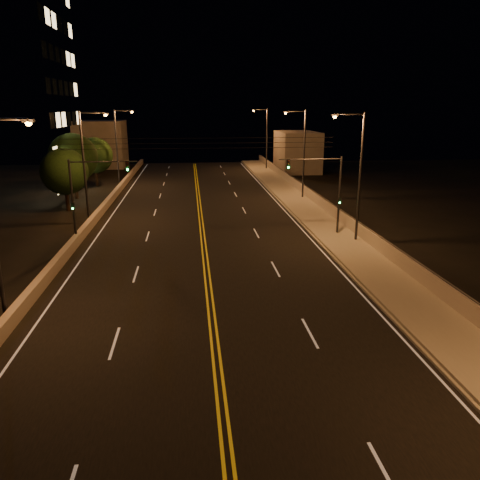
{
  "coord_description": "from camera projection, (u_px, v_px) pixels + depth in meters",
  "views": [
    {
      "loc": [
        -0.88,
        -8.97,
        10.29
      ],
      "look_at": [
        2.0,
        18.0,
        2.5
      ],
      "focal_mm": 35.0,
      "sensor_mm": 36.0,
      "label": 1
    }
  ],
  "objects": [
    {
      "name": "overhead_wires",
      "position": [
        200.0,
        143.0,
        37.65
      ],
      "size": [
        22.0,
        0.03,
        0.83
      ],
      "color": "black"
    },
    {
      "name": "traffic_signal_right",
      "position": [
        328.0,
        187.0,
        37.24
      ],
      "size": [
        5.11,
        0.31,
        6.49
      ],
      "color": "#2D2D33",
      "rests_on": "ground"
    },
    {
      "name": "distant_building_left",
      "position": [
        101.0,
        144.0,
        80.79
      ],
      "size": [
        8.0,
        8.0,
        7.87
      ],
      "primitive_type": "cube",
      "color": "gray",
      "rests_on": "ground"
    },
    {
      "name": "parapet_rail",
      "position": [
        391.0,
        244.0,
        31.52
      ],
      "size": [
        0.06,
        120.0,
        0.06
      ],
      "primitive_type": "cylinder",
      "rotation": [
        1.57,
        0.0,
        0.0
      ],
      "color": "black",
      "rests_on": "parapet_wall"
    },
    {
      "name": "tree_0",
      "position": [
        64.0,
        172.0,
        46.64
      ],
      "size": [
        4.65,
        4.65,
        6.31
      ],
      "color": "black",
      "rests_on": "ground"
    },
    {
      "name": "parapet_wall",
      "position": [
        390.0,
        251.0,
        31.67
      ],
      "size": [
        0.3,
        120.0,
        1.0
      ],
      "primitive_type": "cube",
      "color": "#AC9F8F",
      "rests_on": "sidewalk"
    },
    {
      "name": "streetlight_6",
      "position": [
        119.0,
        143.0,
        60.24
      ],
      "size": [
        2.55,
        0.28,
        9.88
      ],
      "color": "#2D2D33",
      "rests_on": "ground"
    },
    {
      "name": "road",
      "position": [
        206.0,
        269.0,
        30.61
      ],
      "size": [
        18.0,
        120.0,
        0.02
      ],
      "primitive_type": "cube",
      "color": "black",
      "rests_on": "ground"
    },
    {
      "name": "jersey_barrier",
      "position": [
        53.0,
        269.0,
        29.51
      ],
      "size": [
        0.45,
        120.0,
        0.77
      ],
      "primitive_type": "cube",
      "color": "#AC9F8F",
      "rests_on": "ground"
    },
    {
      "name": "sidewalk",
      "position": [
        366.0,
        261.0,
        31.68
      ],
      "size": [
        3.6,
        120.0,
        0.3
      ],
      "primitive_type": "cube",
      "color": "gray",
      "rests_on": "ground"
    },
    {
      "name": "streetlight_1",
      "position": [
        357.0,
        170.0,
        34.87
      ],
      "size": [
        2.55,
        0.28,
        9.88
      ],
      "color": "#2D2D33",
      "rests_on": "ground"
    },
    {
      "name": "tree_2",
      "position": [
        95.0,
        155.0,
        61.62
      ],
      "size": [
        4.69,
        4.69,
        6.36
      ],
      "color": "black",
      "rests_on": "ground"
    },
    {
      "name": "distant_building_right",
      "position": [
        297.0,
        152.0,
        75.8
      ],
      "size": [
        6.0,
        10.0,
        6.32
      ],
      "primitive_type": "cube",
      "color": "gray",
      "rests_on": "ground"
    },
    {
      "name": "lane_markings",
      "position": [
        206.0,
        269.0,
        30.54
      ],
      "size": [
        17.32,
        116.0,
        0.0
      ],
      "color": "silver",
      "rests_on": "road"
    },
    {
      "name": "curb",
      "position": [
        339.0,
        263.0,
        31.51
      ],
      "size": [
        0.14,
        120.0,
        0.15
      ],
      "primitive_type": "cube",
      "color": "gray",
      "rests_on": "ground"
    },
    {
      "name": "streetlight_3",
      "position": [
        265.0,
        135.0,
        76.41
      ],
      "size": [
        2.55,
        0.28,
        9.88
      ],
      "color": "#2D2D33",
      "rests_on": "ground"
    },
    {
      "name": "tree_1",
      "position": [
        73.0,
        158.0,
        52.72
      ],
      "size": [
        5.46,
        5.46,
        7.4
      ],
      "color": "black",
      "rests_on": "ground"
    },
    {
      "name": "streetlight_2",
      "position": [
        302.0,
        149.0,
        51.81
      ],
      "size": [
        2.55,
        0.28,
        9.88
      ],
      "color": "#2D2D33",
      "rests_on": "ground"
    },
    {
      "name": "streetlight_5",
      "position": [
        87.0,
        160.0,
        41.22
      ],
      "size": [
        2.55,
        0.28,
        9.88
      ],
      "color": "#2D2D33",
      "rests_on": "ground"
    },
    {
      "name": "traffic_signal_left",
      "position": [
        85.0,
        192.0,
        35.31
      ],
      "size": [
        5.11,
        0.31,
        6.49
      ],
      "color": "#2D2D33",
      "rests_on": "ground"
    }
  ]
}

